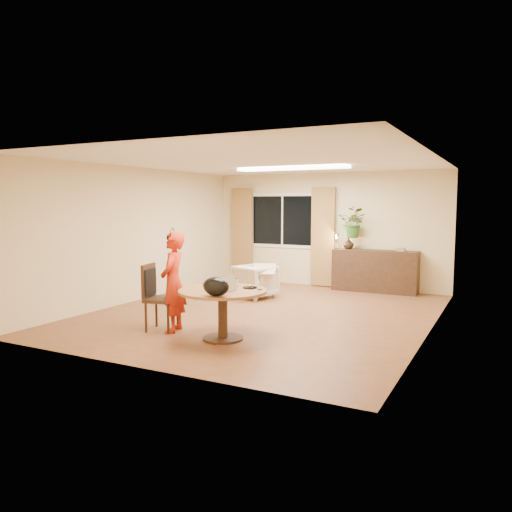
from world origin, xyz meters
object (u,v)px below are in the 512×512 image
at_px(dining_table, 223,300).
at_px(sideboard, 375,271).
at_px(dining_chair, 162,297).
at_px(armchair, 255,281).
at_px(child, 173,282).

relative_size(dining_table, sideboard, 0.68).
distance_m(dining_chair, sideboard, 5.17).
bearing_deg(armchair, dining_chair, 106.13).
bearing_deg(child, dining_table, 68.90).
xyz_separation_m(child, sideboard, (1.84, 4.73, -0.29)).
relative_size(dining_table, armchair, 1.69).
relative_size(armchair, sideboard, 0.41).
distance_m(dining_table, child, 0.90).
distance_m(dining_table, dining_chair, 1.08).
height_order(dining_chair, armchair, dining_chair).
bearing_deg(armchair, dining_table, 126.09).
bearing_deg(armchair, child, 110.02).
distance_m(dining_chair, child, 0.32).
bearing_deg(child, dining_chair, -101.80).
xyz_separation_m(dining_table, dining_chair, (-1.07, 0.02, -0.05)).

